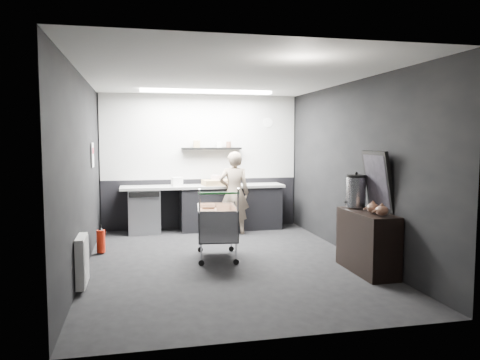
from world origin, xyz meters
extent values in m
plane|color=black|center=(0.00, 0.00, 0.00)|extent=(5.50, 5.50, 0.00)
plane|color=silver|center=(0.00, 0.00, 2.70)|extent=(5.50, 5.50, 0.00)
plane|color=black|center=(0.00, 2.75, 1.35)|extent=(5.50, 0.00, 5.50)
plane|color=black|center=(0.00, -2.75, 1.35)|extent=(5.50, 0.00, 5.50)
plane|color=black|center=(-2.00, 0.00, 1.35)|extent=(0.00, 5.50, 5.50)
plane|color=black|center=(2.00, 0.00, 1.35)|extent=(0.00, 5.50, 5.50)
cube|color=beige|center=(0.00, 2.73, 1.85)|extent=(3.95, 0.02, 1.70)
cube|color=black|center=(0.00, 2.73, 0.50)|extent=(3.95, 0.02, 1.00)
cube|color=black|center=(0.20, 2.62, 1.62)|extent=(1.20, 0.22, 0.04)
cylinder|color=white|center=(1.40, 2.72, 2.15)|extent=(0.20, 0.03, 0.20)
cube|color=white|center=(-1.98, 1.30, 1.55)|extent=(0.02, 0.30, 0.40)
cube|color=red|center=(-1.98, 1.30, 1.62)|extent=(0.02, 0.22, 0.10)
cube|color=white|center=(-1.94, -0.90, 0.35)|extent=(0.10, 0.50, 0.60)
cube|color=white|center=(0.00, 1.85, 2.67)|extent=(2.40, 0.20, 0.04)
cube|color=black|center=(0.55, 2.42, 0.42)|extent=(2.00, 0.56, 0.85)
cube|color=#A5A5A1|center=(0.00, 2.42, 0.88)|extent=(3.20, 0.60, 0.05)
cube|color=#9EA0A5|center=(-1.15, 2.42, 0.42)|extent=(0.60, 0.58, 0.85)
cube|color=black|center=(-1.15, 2.12, 0.78)|extent=(0.56, 0.02, 0.10)
imported|color=#C0B198|center=(0.53, 1.97, 0.79)|extent=(0.64, 0.49, 1.58)
cube|color=silver|center=(-0.10, 0.21, 0.33)|extent=(0.68, 0.96, 0.02)
cube|color=silver|center=(-0.38, 0.21, 0.55)|extent=(0.12, 0.89, 0.47)
cube|color=silver|center=(0.18, 0.21, 0.55)|extent=(0.12, 0.89, 0.47)
cube|color=silver|center=(-0.10, -0.23, 0.55)|extent=(0.58, 0.09, 0.47)
cube|color=silver|center=(-0.10, 0.65, 0.55)|extent=(0.58, 0.09, 0.47)
cylinder|color=silver|center=(-0.35, -0.20, 0.18)|extent=(0.02, 0.02, 0.32)
cylinder|color=silver|center=(0.15, -0.20, 0.18)|extent=(0.02, 0.02, 0.32)
cylinder|color=silver|center=(-0.35, 0.62, 0.18)|extent=(0.02, 0.02, 0.32)
cylinder|color=silver|center=(0.15, 0.62, 0.18)|extent=(0.02, 0.02, 0.32)
cylinder|color=green|center=(-0.10, -0.29, 1.05)|extent=(0.58, 0.10, 0.03)
cube|color=brown|center=(-0.23, 0.32, 0.54)|extent=(0.29, 0.34, 0.40)
cube|color=brown|center=(0.05, 0.09, 0.52)|extent=(0.26, 0.32, 0.36)
cylinder|color=black|center=(-0.35, -0.20, 0.04)|extent=(0.09, 0.04, 0.08)
cylinder|color=black|center=(-0.35, 0.62, 0.04)|extent=(0.09, 0.04, 0.08)
cylinder|color=black|center=(0.15, -0.20, 0.04)|extent=(0.09, 0.04, 0.08)
cylinder|color=black|center=(0.15, 0.62, 0.04)|extent=(0.09, 0.04, 0.08)
cube|color=black|center=(1.77, -0.95, 0.41)|extent=(0.41, 1.10, 0.83)
cylinder|color=silver|center=(1.77, -0.59, 1.06)|extent=(0.28, 0.28, 0.42)
cylinder|color=black|center=(1.77, -0.59, 1.29)|extent=(0.28, 0.28, 0.04)
sphere|color=black|center=(1.77, -0.59, 1.32)|extent=(0.05, 0.05, 0.05)
ellipsoid|color=brown|center=(1.77, -1.09, 0.90)|extent=(0.17, 0.17, 0.13)
ellipsoid|color=brown|center=(1.77, -1.32, 0.90)|extent=(0.17, 0.17, 0.13)
cube|color=black|center=(1.94, -0.91, 1.24)|extent=(0.19, 0.64, 0.82)
cube|color=black|center=(1.92, -0.91, 1.24)|extent=(0.13, 0.55, 0.71)
cylinder|color=red|center=(-1.85, 0.87, 0.20)|extent=(0.13, 0.13, 0.36)
cone|color=black|center=(-1.85, 0.87, 0.40)|extent=(0.09, 0.09, 0.05)
cylinder|color=black|center=(-1.85, 0.87, 0.44)|extent=(0.03, 0.03, 0.05)
cube|color=tan|center=(0.26, 2.37, 0.95)|extent=(0.57, 0.45, 0.11)
cylinder|color=silver|center=(0.25, 2.42, 1.00)|extent=(0.20, 0.20, 0.20)
cube|color=white|center=(-0.52, 2.37, 0.99)|extent=(0.22, 0.19, 0.17)
camera|label=1|loc=(-1.26, -6.69, 1.82)|focal=35.00mm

